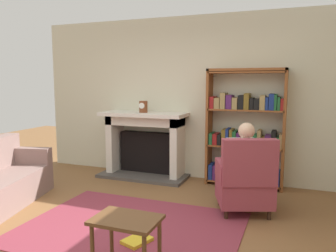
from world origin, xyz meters
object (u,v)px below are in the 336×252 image
mantel_clock (143,107)px  armchair_reading (245,181)px  bookshelf (246,132)px  side_table (126,227)px  fireplace (146,142)px  seated_reader (244,163)px

mantel_clock → armchair_reading: bearing=-28.7°
bookshelf → side_table: bookshelf is taller
fireplace → side_table: fireplace is taller
mantel_clock → side_table: 3.02m
mantel_clock → bookshelf: size_ratio=0.11×
armchair_reading → side_table: bearing=45.2°
fireplace → bookshelf: bookshelf is taller
bookshelf → side_table: (-0.57, -2.83, -0.45)m
side_table → mantel_clock: bearing=112.2°
fireplace → side_table: bearing=-68.3°
side_table → seated_reader: bearing=68.5°
mantel_clock → bookshelf: 1.72m
fireplace → seated_reader: 2.08m
mantel_clock → armchair_reading: 2.25m
armchair_reading → seated_reader: (-0.04, 0.11, 0.20)m
mantel_clock → fireplace: bearing=96.0°
fireplace → mantel_clock: (0.01, -0.10, 0.62)m
fireplace → side_table: size_ratio=2.69×
bookshelf → mantel_clock: bearing=-175.4°
armchair_reading → side_table: 1.84m
armchair_reading → seated_reader: 0.23m
mantel_clock → bookshelf: (1.68, 0.14, -0.35)m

